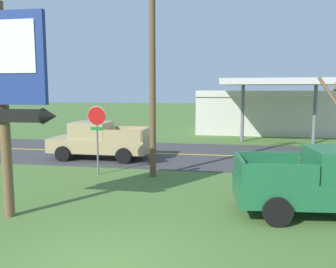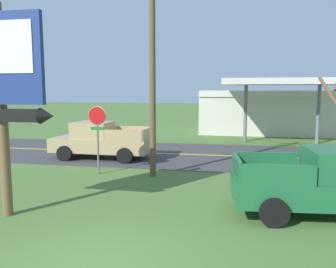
{
  "view_description": "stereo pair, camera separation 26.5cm",
  "coord_description": "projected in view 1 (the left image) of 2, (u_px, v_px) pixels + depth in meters",
  "views": [
    {
      "loc": [
        2.52,
        -6.23,
        3.63
      ],
      "look_at": [
        0.0,
        8.0,
        1.8
      ],
      "focal_mm": 37.07,
      "sensor_mm": 36.0,
      "label": 1
    },
    {
      "loc": [
        2.78,
        -6.18,
        3.63
      ],
      "look_at": [
        0.0,
        8.0,
        1.8
      ],
      "focal_mm": 37.07,
      "sensor_mm": 36.0,
      "label": 2
    }
  ],
  "objects": [
    {
      "name": "pickup_tan_on_road",
      "position": [
        99.0,
        141.0,
        18.34
      ],
      "size": [
        5.2,
        2.24,
        1.96
      ],
      "color": "tan",
      "rests_on": "ground"
    },
    {
      "name": "road_centre_line",
      "position": [
        183.0,
        154.0,
        19.67
      ],
      "size": [
        126.0,
        0.2,
        0.01
      ],
      "primitive_type": "cube",
      "color": "gold",
      "rests_on": "road_asphalt"
    },
    {
      "name": "pickup_green_parked_on_lawn",
      "position": [
        329.0,
        183.0,
        10.06
      ],
      "size": [
        5.37,
        2.63,
        1.96
      ],
      "color": "#1E6038",
      "rests_on": "ground"
    },
    {
      "name": "gas_station",
      "position": [
        269.0,
        110.0,
        29.47
      ],
      "size": [
        12.0,
        11.5,
        4.4
      ],
      "color": "beige",
      "rests_on": "ground"
    },
    {
      "name": "motel_sign",
      "position": [
        1.0,
        78.0,
        9.41
      ],
      "size": [
        3.11,
        0.54,
        6.01
      ],
      "color": "brown",
      "rests_on": "ground"
    },
    {
      "name": "utility_pole",
      "position": [
        152.0,
        55.0,
        14.06
      ],
      "size": [
        1.67,
        0.26,
        9.54
      ],
      "color": "brown",
      "rests_on": "ground"
    },
    {
      "name": "stop_sign",
      "position": [
        97.0,
        128.0,
        14.79
      ],
      "size": [
        0.8,
        0.08,
        2.95
      ],
      "color": "slate",
      "rests_on": "ground"
    },
    {
      "name": "road_asphalt",
      "position": [
        183.0,
        154.0,
        19.67
      ],
      "size": [
        140.0,
        8.0,
        0.02
      ],
      "primitive_type": "cube",
      "color": "#3D3D3F",
      "rests_on": "ground"
    }
  ]
}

